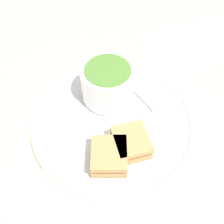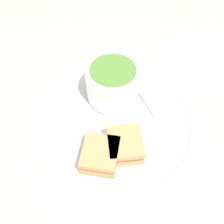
{
  "view_description": "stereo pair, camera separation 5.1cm",
  "coord_description": "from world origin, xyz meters",
  "px_view_note": "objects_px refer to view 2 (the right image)",
  "views": [
    {
      "loc": [
        -0.29,
        0.09,
        0.45
      ],
      "look_at": [
        0.0,
        0.0,
        0.04
      ],
      "focal_mm": 42.0,
      "sensor_mm": 36.0,
      "label": 1
    },
    {
      "loc": [
        -0.3,
        0.04,
        0.45
      ],
      "look_at": [
        0.0,
        0.0,
        0.04
      ],
      "focal_mm": 42.0,
      "sensor_mm": 36.0,
      "label": 2
    }
  ],
  "objects_px": {
    "spoon": "(139,89)",
    "sandwich_half_near": "(100,155)",
    "soup_bowl": "(113,83)",
    "sandwich_half_far": "(125,145)"
  },
  "relations": [
    {
      "from": "spoon",
      "to": "sandwich_half_far",
      "type": "distance_m",
      "value": 0.15
    },
    {
      "from": "sandwich_half_near",
      "to": "sandwich_half_far",
      "type": "distance_m",
      "value": 0.05
    },
    {
      "from": "soup_bowl",
      "to": "sandwich_half_near",
      "type": "distance_m",
      "value": 0.15
    },
    {
      "from": "soup_bowl",
      "to": "sandwich_half_far",
      "type": "relative_size",
      "value": 1.58
    },
    {
      "from": "spoon",
      "to": "sandwich_half_near",
      "type": "distance_m",
      "value": 0.18
    },
    {
      "from": "soup_bowl",
      "to": "sandwich_half_far",
      "type": "bearing_deg",
      "value": -178.01
    },
    {
      "from": "soup_bowl",
      "to": "spoon",
      "type": "height_order",
      "value": "soup_bowl"
    },
    {
      "from": "spoon",
      "to": "sandwich_half_near",
      "type": "bearing_deg",
      "value": 131.22
    },
    {
      "from": "spoon",
      "to": "sandwich_half_far",
      "type": "relative_size",
      "value": 1.47
    },
    {
      "from": "sandwich_half_near",
      "to": "sandwich_half_far",
      "type": "bearing_deg",
      "value": -72.55
    }
  ]
}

